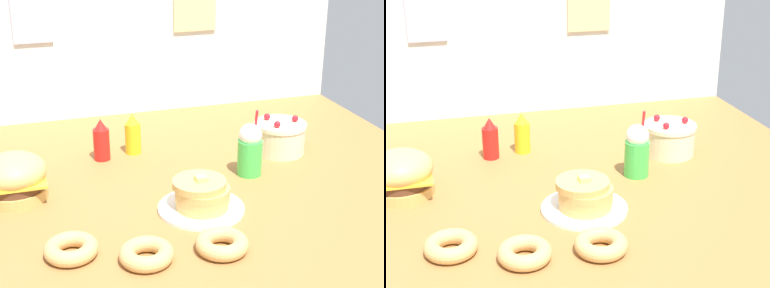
% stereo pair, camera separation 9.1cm
% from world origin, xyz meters
% --- Properties ---
extents(ground_plane, '(2.27, 2.02, 0.02)m').
position_xyz_m(ground_plane, '(0.00, 0.00, -0.01)').
color(ground_plane, '#9E6B38').
extents(back_wall, '(2.27, 0.04, 0.86)m').
position_xyz_m(back_wall, '(-0.00, 1.01, 0.43)').
color(back_wall, silver).
rests_on(back_wall, ground_plane).
extents(burger, '(0.24, 0.24, 0.17)m').
position_xyz_m(burger, '(-0.58, 0.17, 0.08)').
color(burger, '#DBA859').
rests_on(burger, ground_plane).
extents(pancake_stack, '(0.31, 0.31, 0.13)m').
position_xyz_m(pancake_stack, '(0.04, -0.12, 0.05)').
color(pancake_stack, white).
rests_on(pancake_stack, ground_plane).
extents(layer_cake, '(0.23, 0.23, 0.17)m').
position_xyz_m(layer_cake, '(0.54, 0.28, 0.07)').
color(layer_cake, beige).
rests_on(layer_cake, ground_plane).
extents(ketchup_bottle, '(0.07, 0.07, 0.18)m').
position_xyz_m(ketchup_bottle, '(-0.22, 0.43, 0.08)').
color(ketchup_bottle, red).
rests_on(ketchup_bottle, ground_plane).
extents(mustard_bottle, '(0.07, 0.07, 0.18)m').
position_xyz_m(mustard_bottle, '(-0.08, 0.46, 0.08)').
color(mustard_bottle, yellow).
rests_on(mustard_bottle, ground_plane).
extents(cream_soda_cup, '(0.10, 0.10, 0.27)m').
position_xyz_m(cream_soda_cup, '(0.32, 0.11, 0.11)').
color(cream_soda_cup, green).
rests_on(cream_soda_cup, ground_plane).
extents(donut_pink_glaze, '(0.17, 0.17, 0.05)m').
position_xyz_m(donut_pink_glaze, '(-0.43, -0.29, 0.03)').
color(donut_pink_glaze, tan).
rests_on(donut_pink_glaze, ground_plane).
extents(donut_chocolate, '(0.17, 0.17, 0.05)m').
position_xyz_m(donut_chocolate, '(-0.22, -0.38, 0.03)').
color(donut_chocolate, tan).
rests_on(donut_chocolate, ground_plane).
extents(donut_vanilla, '(0.17, 0.17, 0.05)m').
position_xyz_m(donut_vanilla, '(0.02, -0.40, 0.03)').
color(donut_vanilla, tan).
rests_on(donut_vanilla, ground_plane).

